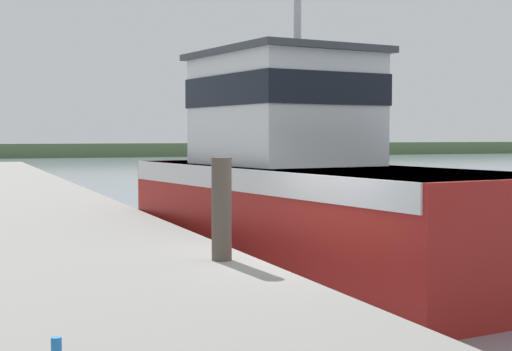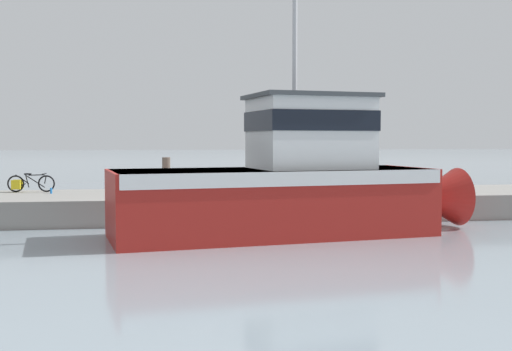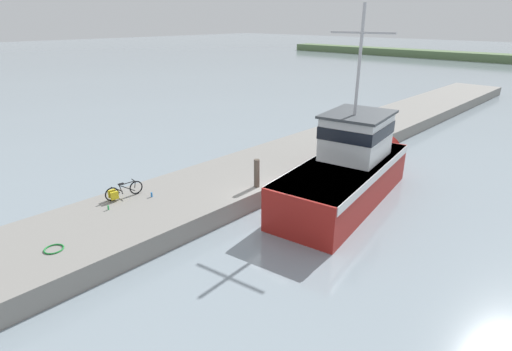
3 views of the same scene
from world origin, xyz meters
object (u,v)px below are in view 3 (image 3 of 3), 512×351
bicycle_touring (120,192)px  mooring_post (257,173)px  fishing_boat_main (349,167)px  water_bottle_on_curb (108,208)px  water_bottle_by_bike (152,195)px

bicycle_touring → mooring_post: (3.41, 5.01, 0.36)m
fishing_boat_main → water_bottle_on_curb: 10.98m
fishing_boat_main → mooring_post: size_ratio=8.28×
bicycle_touring → mooring_post: 6.07m
fishing_boat_main → water_bottle_on_curb: size_ratio=58.91×
bicycle_touring → water_bottle_on_curb: (0.65, -0.93, -0.22)m
bicycle_touring → water_bottle_by_bike: (0.84, 1.00, -0.21)m
bicycle_touring → water_bottle_by_bike: 1.32m
fishing_boat_main → bicycle_touring: size_ratio=6.47×
water_bottle_on_curb → fishing_boat_main: bearing=60.1°
fishing_boat_main → bicycle_touring: (-6.11, -8.57, -0.38)m
mooring_post → water_bottle_by_bike: bearing=-122.6°
bicycle_touring → water_bottle_on_curb: size_ratio=9.10×
water_bottle_by_bike → bicycle_touring: bearing=-130.0°
bicycle_touring → water_bottle_on_curb: bearing=-49.6°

